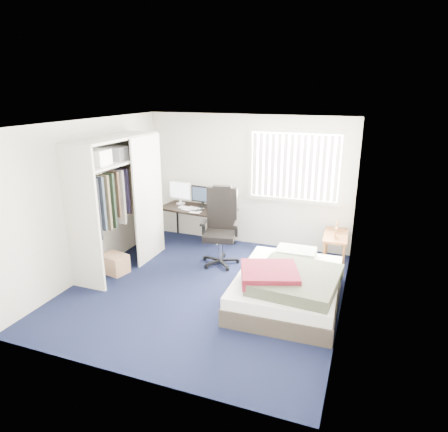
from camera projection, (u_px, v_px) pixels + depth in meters
ground at (206, 289)px, 6.15m from camera, size 4.20×4.20×0.00m
room_shell at (204, 194)px, 5.69m from camera, size 4.20×4.20×4.20m
window_assembly at (295, 167)px, 7.19m from camera, size 1.72×0.09×1.32m
closet at (117, 190)px, 6.53m from camera, size 0.64×1.84×2.22m
desk at (198, 206)px, 7.78m from camera, size 1.53×0.84×1.18m
office_chair at (221, 234)px, 6.96m from camera, size 0.74×0.74×1.35m
footstool at (215, 234)px, 7.94m from camera, size 0.35×0.31×0.24m
nightstand at (336, 238)px, 6.89m from camera, size 0.43×0.81×0.73m
bed at (288, 285)px, 5.67m from camera, size 1.48×1.94×0.63m
pine_box at (115, 264)px, 6.65m from camera, size 0.48×0.40×0.31m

